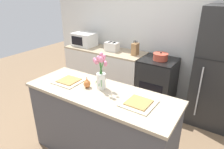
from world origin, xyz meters
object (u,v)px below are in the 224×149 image
at_px(refrigerator, 220,69).
at_px(flower_vase, 101,74).
at_px(cooking_pot, 161,57).
at_px(knife_block, 135,49).
at_px(pear_figurine, 87,83).
at_px(stove_range, 157,82).
at_px(plate_setting_right, 138,103).
at_px(toaster, 112,47).
at_px(plate_setting_left, 69,81).
at_px(microwave, 84,39).

bearing_deg(refrigerator, flower_vase, -125.40).
height_order(cooking_pot, knife_block, knife_block).
xyz_separation_m(pear_figurine, knife_block, (-0.19, 1.61, 0.00)).
relative_size(stove_range, plate_setting_right, 2.71).
bearing_deg(refrigerator, pear_figurine, -127.63).
bearing_deg(pear_figurine, toaster, 113.34).
bearing_deg(cooking_pot, plate_setting_left, -110.97).
bearing_deg(microwave, cooking_pot, -0.52).
relative_size(toaster, cooking_pot, 1.09).
relative_size(refrigerator, microwave, 3.79).
bearing_deg(plate_setting_right, microwave, 142.28).
distance_m(plate_setting_right, knife_block, 1.82).
height_order(toaster, cooking_pot, toaster).
xyz_separation_m(plate_setting_right, microwave, (-2.07, 1.60, 0.07)).
xyz_separation_m(stove_range, flower_vase, (-0.14, -1.53, 0.68)).
bearing_deg(knife_block, cooking_pot, -2.16).
xyz_separation_m(stove_range, pear_figurine, (-0.29, -1.60, 0.55)).
relative_size(stove_range, plate_setting_left, 2.71).
relative_size(pear_figurine, toaster, 0.48).
xyz_separation_m(toaster, knife_block, (0.50, 0.01, 0.03)).
bearing_deg(stove_range, pear_figurine, -100.13).
xyz_separation_m(stove_range, plate_setting_right, (0.38, -1.60, 0.51)).
relative_size(plate_setting_left, cooking_pot, 1.28).
height_order(plate_setting_left, toaster, toaster).
distance_m(pear_figurine, knife_block, 1.62).
bearing_deg(toaster, flower_vase, -61.08).
distance_m(stove_range, flower_vase, 1.68).
xyz_separation_m(stove_range, microwave, (-1.69, -0.00, 0.58)).
distance_m(pear_figurine, cooking_pot, 1.62).
bearing_deg(knife_block, plate_setting_right, -61.91).
height_order(flower_vase, knife_block, flower_vase).
bearing_deg(microwave, knife_block, 0.16).
bearing_deg(knife_block, toaster, -178.69).
height_order(refrigerator, pear_figurine, refrigerator).
height_order(toaster, microwave, microwave).
distance_m(flower_vase, plate_setting_left, 0.48).
xyz_separation_m(flower_vase, microwave, (-1.55, 1.53, -0.10)).
bearing_deg(flower_vase, knife_block, 102.48).
bearing_deg(plate_setting_left, stove_range, 70.01).
distance_m(plate_setting_left, cooking_pot, 1.70).
height_order(plate_setting_right, toaster, toaster).
relative_size(stove_range, refrigerator, 0.49).
height_order(stove_range, flower_vase, flower_vase).
distance_m(stove_range, pear_figurine, 1.72).
height_order(plate_setting_right, microwave, microwave).
relative_size(pear_figurine, microwave, 0.28).
distance_m(cooking_pot, microwave, 1.72).
bearing_deg(flower_vase, plate_setting_right, -8.43).
distance_m(pear_figurine, toaster, 1.74).
height_order(stove_range, plate_setting_right, plate_setting_right).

